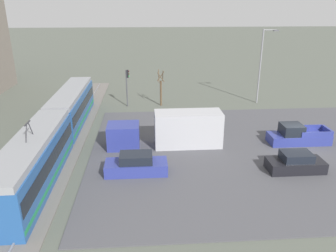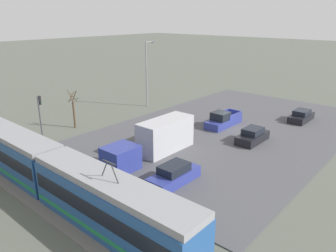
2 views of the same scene
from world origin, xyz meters
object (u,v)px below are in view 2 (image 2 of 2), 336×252
at_px(light_rail_tram, 53,173).
at_px(sedan_car_1, 174,175).
at_px(street_lamp_near_crossing, 147,70).
at_px(box_truck, 156,140).
at_px(traffic_light_pole, 40,111).
at_px(sedan_car_2, 253,136).
at_px(sedan_car_0, 301,116).
at_px(street_tree, 74,111).
at_px(pickup_truck, 223,120).

xyz_separation_m(light_rail_tram, sedan_car_1, (-5.62, -7.17, -1.06)).
xyz_separation_m(light_rail_tram, street_lamp_near_crossing, (12.52, -22.83, 3.52)).
xyz_separation_m(light_rail_tram, box_truck, (-0.67, -10.37, -0.25)).
height_order(light_rail_tram, traffic_light_pole, light_rail_tram).
relative_size(box_truck, sedan_car_1, 2.16).
xyz_separation_m(sedan_car_1, street_lamp_near_crossing, (18.13, -15.65, 4.58)).
relative_size(sedan_car_1, sedan_car_2, 1.10).
height_order(box_truck, traffic_light_pole, traffic_light_pole).
relative_size(box_truck, traffic_light_pole, 2.21).
xyz_separation_m(traffic_light_pole, street_lamp_near_crossing, (0.40, -17.02, 2.28)).
bearing_deg(light_rail_tram, box_truck, -93.67).
bearing_deg(sedan_car_1, street_lamp_near_crossing, 139.20).
bearing_deg(traffic_light_pole, sedan_car_0, -128.61).
height_order(sedan_car_2, street_tree, street_tree).
distance_m(sedan_car_0, sedan_car_1, 23.09).
relative_size(pickup_truck, traffic_light_pole, 1.20).
bearing_deg(sedan_car_1, pickup_truck, 107.52).
bearing_deg(sedan_car_0, light_rail_tram, -103.70).
bearing_deg(sedan_car_0, pickup_truck, -128.04).
bearing_deg(street_lamp_near_crossing, sedan_car_0, -159.64).
xyz_separation_m(pickup_truck, street_tree, (13.12, 12.00, 1.30)).
relative_size(light_rail_tram, sedan_car_1, 5.58).
relative_size(sedan_car_1, street_tree, 1.03).
height_order(street_tree, street_lamp_near_crossing, street_lamp_near_crossing).
bearing_deg(sedan_car_1, box_truck, 147.14).
bearing_deg(pickup_truck, box_truck, 88.65).
distance_m(sedan_car_1, traffic_light_pole, 17.93).
bearing_deg(sedan_car_2, traffic_light_pole, -143.16).
relative_size(traffic_light_pole, street_tree, 1.01).
height_order(box_truck, pickup_truck, box_truck).
bearing_deg(street_lamp_near_crossing, street_tree, 91.50).
bearing_deg(pickup_truck, sedan_car_1, 107.52).
bearing_deg(sedan_car_2, pickup_truck, 154.07).
distance_m(sedan_car_1, street_tree, 18.07).
relative_size(sedan_car_2, street_tree, 0.94).
height_order(light_rail_tram, box_truck, light_rail_tram).
relative_size(light_rail_tram, street_tree, 5.77).
bearing_deg(light_rail_tram, street_lamp_near_crossing, -61.26).
xyz_separation_m(box_truck, traffic_light_pole, (12.78, 4.56, 1.49)).
bearing_deg(sedan_car_2, box_truck, -120.94).
relative_size(pickup_truck, sedan_car_0, 1.24).
relative_size(sedan_car_0, sedan_car_2, 1.03).
bearing_deg(traffic_light_pole, street_tree, -89.11).
xyz_separation_m(sedan_car_2, street_lamp_near_crossing, (18.64, -3.35, 4.60)).
bearing_deg(sedan_car_2, light_rail_tram, -107.45).
distance_m(traffic_light_pole, street_tree, 4.29).
relative_size(box_truck, sedan_car_2, 2.37).
xyz_separation_m(street_tree, street_lamp_near_crossing, (0.34, -12.83, 3.23)).
relative_size(box_truck, pickup_truck, 1.85).
distance_m(sedan_car_0, street_lamp_near_crossing, 21.71).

